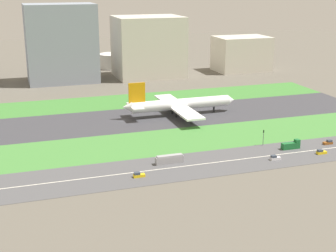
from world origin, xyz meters
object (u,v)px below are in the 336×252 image
(hangar_building, at_px, (61,43))
(cargo_warehouse, at_px, (241,54))
(car_0, at_px, (321,152))
(traffic_light, at_px, (263,136))
(bus_0, at_px, (169,159))
(fuel_tank_centre, at_px, (154,57))
(office_tower, at_px, (148,47))
(fuel_tank_west, at_px, (114,61))
(car_3, at_px, (328,142))
(car_5, at_px, (275,158))
(airliner, at_px, (178,104))
(car_2, at_px, (139,175))
(truck_0, at_px, (291,145))

(hangar_building, bearing_deg, cargo_warehouse, 0.00)
(car_0, xyz_separation_m, hangar_building, (-86.13, 192.00, 26.92))
(traffic_light, bearing_deg, bus_0, -170.39)
(cargo_warehouse, distance_m, fuel_tank_centre, 75.85)
(cargo_warehouse, xyz_separation_m, fuel_tank_centre, (-60.72, 45.00, -6.37))
(office_tower, distance_m, fuel_tank_west, 51.13)
(car_3, bearing_deg, car_0, -137.26)
(car_5, xyz_separation_m, car_0, (22.48, 0.00, 0.00))
(traffic_light, bearing_deg, cargo_warehouse, 66.43)
(car_0, relative_size, office_tower, 0.09)
(airliner, distance_m, car_3, 83.49)
(car_5, height_order, cargo_warehouse, cargo_warehouse)
(car_3, xyz_separation_m, office_tower, (-32.01, 182.00, 21.86))
(cargo_warehouse, bearing_deg, car_5, -112.70)
(car_2, distance_m, fuel_tank_centre, 249.61)
(car_5, distance_m, traffic_light, 18.83)
(car_2, xyz_separation_m, fuel_tank_west, (42.18, 237.00, 5.10))
(bus_0, height_order, car_5, bus_0)
(car_2, distance_m, bus_0, 18.59)
(bus_0, xyz_separation_m, car_3, (76.11, 0.00, -0.90))
(office_tower, bearing_deg, car_2, -107.29)
(car_5, relative_size, cargo_warehouse, 0.10)
(car_5, distance_m, office_tower, 193.25)
(car_5, distance_m, car_0, 22.48)
(truck_0, distance_m, cargo_warehouse, 194.12)
(fuel_tank_west, bearing_deg, office_tower, -68.67)
(airliner, relative_size, office_tower, 1.30)
(bus_0, height_order, office_tower, office_tower)
(hangar_building, bearing_deg, bus_0, -83.47)
(car_0, height_order, cargo_warehouse, cargo_warehouse)
(hangar_building, bearing_deg, car_5, -71.66)
(car_2, distance_m, truck_0, 73.06)
(car_5, height_order, office_tower, office_tower)
(office_tower, height_order, fuel_tank_west, office_tower)
(airliner, distance_m, cargo_warehouse, 148.70)
(car_2, height_order, fuel_tank_west, fuel_tank_west)
(car_0, distance_m, traffic_light, 25.71)
(airliner, bearing_deg, cargo_warehouse, 50.14)
(car_0, xyz_separation_m, car_3, (10.82, 10.00, 0.00))
(office_tower, bearing_deg, airliner, -98.06)
(truck_0, height_order, cargo_warehouse, cargo_warehouse)
(car_0, xyz_separation_m, office_tower, (-21.18, 192.00, 21.86))
(airliner, xyz_separation_m, office_tower, (16.14, 114.00, 16.55))
(bus_0, xyz_separation_m, car_0, (65.28, -10.00, -0.90))
(car_5, distance_m, car_3, 34.77)
(car_5, height_order, fuel_tank_west, fuel_tank_west)
(car_3, relative_size, fuel_tank_west, 0.18)
(truck_0, relative_size, fuel_tank_centre, 0.33)
(airliner, bearing_deg, bus_0, -112.35)
(office_tower, bearing_deg, fuel_tank_west, 111.33)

